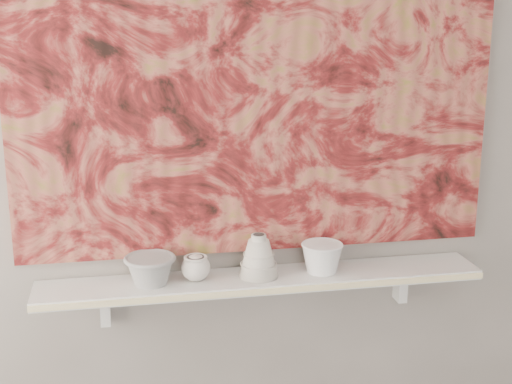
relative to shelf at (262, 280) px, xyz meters
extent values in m
plane|color=gray|center=(0.00, 0.09, 0.44)|extent=(3.60, 0.00, 3.60)
cube|color=silver|center=(0.00, 0.00, 0.00)|extent=(1.40, 0.18, 0.03)
cube|color=#F5E4A3|center=(0.00, -0.09, 0.00)|extent=(1.40, 0.01, 0.02)
cube|color=silver|center=(-0.49, 0.06, -0.07)|extent=(0.03, 0.06, 0.12)
cube|color=silver|center=(0.49, 0.06, -0.07)|extent=(0.03, 0.06, 0.12)
cube|color=maroon|center=(0.00, 0.08, 0.62)|extent=(1.50, 0.02, 1.10)
cube|color=black|center=(0.45, 0.07, 0.32)|extent=(0.09, 0.00, 0.08)
camera|label=1|loc=(-0.41, -2.05, 0.84)|focal=50.00mm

